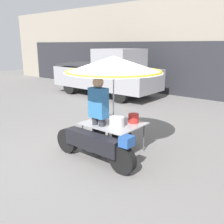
{
  "coord_description": "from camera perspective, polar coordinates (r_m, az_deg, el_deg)",
  "views": [
    {
      "loc": [
        3.47,
        -3.35,
        2.27
      ],
      "look_at": [
        0.29,
        0.54,
        0.9
      ],
      "focal_mm": 40.0,
      "sensor_mm": 36.0,
      "label": 1
    }
  ],
  "objects": [
    {
      "name": "vendor_person",
      "position": [
        5.11,
        -3.11,
        -0.03
      ],
      "size": [
        0.38,
        0.22,
        1.65
      ],
      "color": "#2D2D33",
      "rests_on": "ground"
    },
    {
      "name": "ground_plane",
      "position": [
        5.34,
        -6.14,
        -10.06
      ],
      "size": [
        36.0,
        36.0,
        0.0
      ],
      "primitive_type": "plane",
      "color": "slate"
    },
    {
      "name": "vendor_motorcycle_cart",
      "position": [
        5.06,
        -0.07,
        7.91
      ],
      "size": [
        2.01,
        1.99,
        2.04
      ],
      "color": "black",
      "rests_on": "ground"
    },
    {
      "name": "shopfront_building",
      "position": [
        12.1,
        23.29,
        13.32
      ],
      "size": [
        28.0,
        2.06,
        4.27
      ],
      "color": "gray",
      "rests_on": "ground"
    },
    {
      "name": "pickup_truck",
      "position": [
        11.35,
        -0.94,
        8.73
      ],
      "size": [
        4.96,
        1.97,
        2.09
      ],
      "color": "black",
      "rests_on": "ground"
    }
  ]
}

